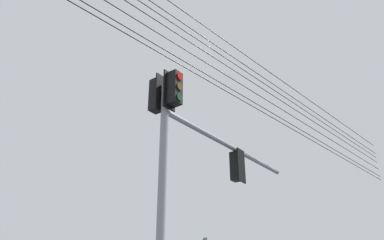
% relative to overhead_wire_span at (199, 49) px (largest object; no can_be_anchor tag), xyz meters
% --- Properties ---
extents(signal_mast_assembly, '(6.32, 2.59, 7.09)m').
position_rel_overhead_wire_span_xyz_m(signal_mast_assembly, '(-0.16, 0.21, -3.46)').
color(signal_mast_assembly, gray).
rests_on(signal_mast_assembly, ground).
extents(overhead_wire_span, '(25.38, 12.17, 2.30)m').
position_rel_overhead_wire_span_xyz_m(overhead_wire_span, '(0.00, 0.00, 0.00)').
color(overhead_wire_span, black).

